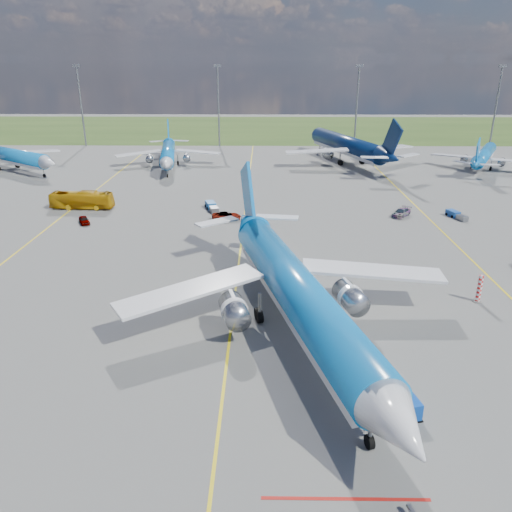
{
  "coord_description": "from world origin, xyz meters",
  "views": [
    {
      "loc": [
        3.02,
        -40.1,
        24.15
      ],
      "look_at": [
        2.3,
        10.75,
        4.0
      ],
      "focal_mm": 35.0,
      "sensor_mm": 36.0,
      "label": 1
    }
  ],
  "objects_px": {
    "service_car_a": "(84,220)",
    "bg_jet_nnw": "(169,167)",
    "bg_jet_n": "(345,162)",
    "service_car_c": "(401,212)",
    "warning_post": "(479,289)",
    "baggage_tug_e": "(456,215)",
    "uld_container": "(408,408)",
    "service_car_b": "(226,216)",
    "main_airliner": "(296,333)",
    "bg_jet_nw": "(14,170)",
    "baggage_tug_c": "(212,207)",
    "apron_bus": "(82,200)",
    "bg_jet_ne": "(482,168)"
  },
  "relations": [
    {
      "from": "bg_jet_nw",
      "to": "baggage_tug_e",
      "type": "xyz_separation_m",
      "value": [
        89.4,
        -35.81,
        0.46
      ]
    },
    {
      "from": "main_airliner",
      "to": "service_car_b",
      "type": "distance_m",
      "value": 36.61
    },
    {
      "from": "uld_container",
      "to": "service_car_c",
      "type": "height_order",
      "value": "uld_container"
    },
    {
      "from": "main_airliner",
      "to": "uld_container",
      "type": "relative_size",
      "value": 26.92
    },
    {
      "from": "bg_jet_n",
      "to": "service_car_c",
      "type": "xyz_separation_m",
      "value": [
        2.16,
        -46.18,
        0.64
      ]
    },
    {
      "from": "bg_jet_n",
      "to": "service_car_b",
      "type": "relative_size",
      "value": 10.11
    },
    {
      "from": "bg_jet_nnw",
      "to": "bg_jet_nw",
      "type": "bearing_deg",
      "value": 178.82
    },
    {
      "from": "service_car_b",
      "to": "service_car_c",
      "type": "xyz_separation_m",
      "value": [
        28.64,
        2.39,
        -0.01
      ]
    },
    {
      "from": "bg_jet_n",
      "to": "baggage_tug_c",
      "type": "bearing_deg",
      "value": 37.63
    },
    {
      "from": "bg_jet_n",
      "to": "service_car_a",
      "type": "height_order",
      "value": "bg_jet_n"
    },
    {
      "from": "main_airliner",
      "to": "service_car_b",
      "type": "bearing_deg",
      "value": 89.63
    },
    {
      "from": "warning_post",
      "to": "baggage_tug_c",
      "type": "bearing_deg",
      "value": 132.66
    },
    {
      "from": "service_car_c",
      "to": "bg_jet_nnw",
      "type": "bearing_deg",
      "value": 177.81
    },
    {
      "from": "service_car_b",
      "to": "warning_post",
      "type": "bearing_deg",
      "value": -142.95
    },
    {
      "from": "service_car_c",
      "to": "baggage_tug_c",
      "type": "height_order",
      "value": "service_car_c"
    },
    {
      "from": "uld_container",
      "to": "bg_jet_ne",
      "type": "bearing_deg",
      "value": 51.69
    },
    {
      "from": "warning_post",
      "to": "service_car_c",
      "type": "bearing_deg",
      "value": 90.36
    },
    {
      "from": "main_airliner",
      "to": "apron_bus",
      "type": "xyz_separation_m",
      "value": [
        -34.45,
        41.62,
        1.5
      ]
    },
    {
      "from": "bg_jet_nnw",
      "to": "bg_jet_n",
      "type": "xyz_separation_m",
      "value": [
        43.3,
        6.38,
        0.0
      ]
    },
    {
      "from": "bg_jet_ne",
      "to": "bg_jet_n",
      "type": "bearing_deg",
      "value": 17.42
    },
    {
      "from": "main_airliner",
      "to": "apron_bus",
      "type": "distance_m",
      "value": 54.05
    },
    {
      "from": "bg_jet_n",
      "to": "service_car_b",
      "type": "height_order",
      "value": "bg_jet_n"
    },
    {
      "from": "warning_post",
      "to": "service_car_a",
      "type": "relative_size",
      "value": 0.9
    },
    {
      "from": "bg_jet_n",
      "to": "service_car_c",
      "type": "bearing_deg",
      "value": 74.82
    },
    {
      "from": "apron_bus",
      "to": "service_car_a",
      "type": "relative_size",
      "value": 3.21
    },
    {
      "from": "service_car_b",
      "to": "baggage_tug_e",
      "type": "xyz_separation_m",
      "value": [
        37.36,
        1.61,
        -0.19
      ]
    },
    {
      "from": "apron_bus",
      "to": "baggage_tug_e",
      "type": "height_order",
      "value": "apron_bus"
    },
    {
      "from": "main_airliner",
      "to": "bg_jet_nw",
      "type": "bearing_deg",
      "value": 115.25
    },
    {
      "from": "service_car_a",
      "to": "baggage_tug_c",
      "type": "bearing_deg",
      "value": -5.1
    },
    {
      "from": "bg_jet_ne",
      "to": "baggage_tug_c",
      "type": "xyz_separation_m",
      "value": [
        -60.96,
        -36.22,
        0.53
      ]
    },
    {
      "from": "warning_post",
      "to": "baggage_tug_e",
      "type": "bearing_deg",
      "value": 74.26
    },
    {
      "from": "bg_jet_nw",
      "to": "baggage_tug_c",
      "type": "distance_m",
      "value": 58.41
    },
    {
      "from": "warning_post",
      "to": "bg_jet_nw",
      "type": "xyz_separation_m",
      "value": [
        -80.87,
        66.06,
        -1.5
      ]
    },
    {
      "from": "service_car_c",
      "to": "service_car_b",
      "type": "bearing_deg",
      "value": -136.23
    },
    {
      "from": "service_car_b",
      "to": "service_car_c",
      "type": "relative_size",
      "value": 1.05
    },
    {
      "from": "main_airliner",
      "to": "baggage_tug_e",
      "type": "bearing_deg",
      "value": 37.92
    },
    {
      "from": "uld_container",
      "to": "service_car_b",
      "type": "height_order",
      "value": "uld_container"
    },
    {
      "from": "baggage_tug_c",
      "to": "bg_jet_nw",
      "type": "bearing_deg",
      "value": 129.17
    },
    {
      "from": "bg_jet_nw",
      "to": "baggage_tug_e",
      "type": "bearing_deg",
      "value": -76.46
    },
    {
      "from": "service_car_a",
      "to": "bg_jet_nnw",
      "type": "bearing_deg",
      "value": 55.18
    },
    {
      "from": "service_car_a",
      "to": "service_car_b",
      "type": "bearing_deg",
      "value": -22.0
    },
    {
      "from": "bg_jet_ne",
      "to": "baggage_tug_e",
      "type": "relative_size",
      "value": 7.22
    },
    {
      "from": "bg_jet_nnw",
      "to": "service_car_b",
      "type": "height_order",
      "value": "bg_jet_nnw"
    },
    {
      "from": "bg_jet_ne",
      "to": "uld_container",
      "type": "relative_size",
      "value": 19.03
    },
    {
      "from": "bg_jet_nnw",
      "to": "service_car_b",
      "type": "relative_size",
      "value": 7.57
    },
    {
      "from": "warning_post",
      "to": "apron_bus",
      "type": "bearing_deg",
      "value": 147.3
    },
    {
      "from": "uld_container",
      "to": "service_car_a",
      "type": "relative_size",
      "value": 0.52
    },
    {
      "from": "apron_bus",
      "to": "service_car_c",
      "type": "bearing_deg",
      "value": -91.47
    },
    {
      "from": "warning_post",
      "to": "bg_jet_ne",
      "type": "relative_size",
      "value": 0.09
    },
    {
      "from": "bg_jet_nw",
      "to": "service_car_c",
      "type": "height_order",
      "value": "bg_jet_nw"
    }
  ]
}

